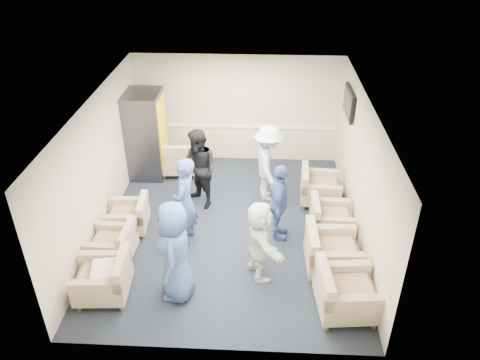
{
  "coord_description": "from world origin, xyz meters",
  "views": [
    {
      "loc": [
        0.6,
        -7.63,
        5.76
      ],
      "look_at": [
        0.21,
        0.2,
        1.03
      ],
      "focal_mm": 35.0,
      "sensor_mm": 36.0,
      "label": 1
    }
  ],
  "objects_px": {
    "armchair_corner": "(180,159)",
    "person_back_left": "(199,170)",
    "armchair_right_near": "(343,294)",
    "person_front_right": "(259,240)",
    "armchair_left_mid": "(115,245)",
    "person_back_right": "(268,164)",
    "armchair_right_midfar": "(328,220)",
    "vending_machine": "(146,135)",
    "armchair_left_near": "(106,279)",
    "armchair_left_far": "(130,217)",
    "armchair_right_midnear": "(329,253)",
    "person_mid_right": "(279,203)",
    "armchair_right_far": "(318,189)",
    "person_front_left": "(175,251)",
    "person_mid_left": "(185,202)"
  },
  "relations": [
    {
      "from": "person_front_right",
      "to": "person_back_left",
      "type": "bearing_deg",
      "value": 11.44
    },
    {
      "from": "armchair_left_mid",
      "to": "armchair_left_far",
      "type": "relative_size",
      "value": 0.99
    },
    {
      "from": "armchair_left_far",
      "to": "armchair_corner",
      "type": "bearing_deg",
      "value": 161.33
    },
    {
      "from": "person_back_right",
      "to": "person_front_right",
      "type": "height_order",
      "value": "person_back_right"
    },
    {
      "from": "armchair_left_far",
      "to": "armchair_right_midnear",
      "type": "bearing_deg",
      "value": 71.61
    },
    {
      "from": "armchair_right_near",
      "to": "armchair_corner",
      "type": "distance_m",
      "value": 5.45
    },
    {
      "from": "armchair_left_mid",
      "to": "person_back_left",
      "type": "bearing_deg",
      "value": 147.0
    },
    {
      "from": "armchair_left_mid",
      "to": "armchair_right_far",
      "type": "bearing_deg",
      "value": 121.27
    },
    {
      "from": "person_front_left",
      "to": "person_back_right",
      "type": "relative_size",
      "value": 1.05
    },
    {
      "from": "armchair_left_near",
      "to": "person_back_left",
      "type": "xyz_separation_m",
      "value": [
        1.22,
        2.79,
        0.54
      ]
    },
    {
      "from": "armchair_right_midnear",
      "to": "person_back_right",
      "type": "height_order",
      "value": "person_back_right"
    },
    {
      "from": "armchair_right_near",
      "to": "person_back_left",
      "type": "distance_m",
      "value": 4.01
    },
    {
      "from": "person_mid_right",
      "to": "vending_machine",
      "type": "bearing_deg",
      "value": 55.54
    },
    {
      "from": "armchair_right_midnear",
      "to": "person_mid_right",
      "type": "height_order",
      "value": "person_mid_right"
    },
    {
      "from": "person_front_left",
      "to": "person_back_right",
      "type": "distance_m",
      "value": 3.39
    },
    {
      "from": "armchair_right_near",
      "to": "person_back_left",
      "type": "height_order",
      "value": "person_back_left"
    },
    {
      "from": "armchair_left_far",
      "to": "armchair_right_near",
      "type": "height_order",
      "value": "armchair_right_near"
    },
    {
      "from": "person_mid_left",
      "to": "armchair_left_near",
      "type": "bearing_deg",
      "value": -28.4
    },
    {
      "from": "armchair_left_mid",
      "to": "person_mid_left",
      "type": "height_order",
      "value": "person_mid_left"
    },
    {
      "from": "vending_machine",
      "to": "person_back_right",
      "type": "height_order",
      "value": "vending_machine"
    },
    {
      "from": "armchair_left_mid",
      "to": "armchair_right_midfar",
      "type": "height_order",
      "value": "armchair_right_midfar"
    },
    {
      "from": "armchair_right_near",
      "to": "person_front_right",
      "type": "bearing_deg",
      "value": 53.7
    },
    {
      "from": "armchair_right_near",
      "to": "armchair_right_midnear",
      "type": "distance_m",
      "value": 1.01
    },
    {
      "from": "person_mid_right",
      "to": "person_back_right",
      "type": "bearing_deg",
      "value": 11.89
    },
    {
      "from": "person_front_left",
      "to": "armchair_right_midnear",
      "type": "bearing_deg",
      "value": 105.03
    },
    {
      "from": "armchair_right_near",
      "to": "person_front_left",
      "type": "distance_m",
      "value": 2.76
    },
    {
      "from": "person_mid_right",
      "to": "person_front_right",
      "type": "relative_size",
      "value": 1.06
    },
    {
      "from": "armchair_right_far",
      "to": "person_back_left",
      "type": "xyz_separation_m",
      "value": [
        -2.55,
        -0.25,
        0.54
      ]
    },
    {
      "from": "person_mid_left",
      "to": "person_back_left",
      "type": "height_order",
      "value": "person_mid_left"
    },
    {
      "from": "armchair_corner",
      "to": "vending_machine",
      "type": "height_order",
      "value": "vending_machine"
    },
    {
      "from": "armchair_right_near",
      "to": "person_mid_right",
      "type": "height_order",
      "value": "person_mid_right"
    },
    {
      "from": "armchair_right_near",
      "to": "person_front_right",
      "type": "relative_size",
      "value": 0.67
    },
    {
      "from": "armchair_left_near",
      "to": "armchair_corner",
      "type": "relative_size",
      "value": 0.92
    },
    {
      "from": "armchair_right_midfar",
      "to": "person_back_right",
      "type": "relative_size",
      "value": 0.46
    },
    {
      "from": "armchair_left_near",
      "to": "vending_machine",
      "type": "relative_size",
      "value": 0.44
    },
    {
      "from": "armchair_right_far",
      "to": "person_back_right",
      "type": "xyz_separation_m",
      "value": [
        -1.1,
        0.1,
        0.53
      ]
    },
    {
      "from": "vending_machine",
      "to": "person_back_left",
      "type": "relative_size",
      "value": 1.16
    },
    {
      "from": "armchair_right_midfar",
      "to": "person_back_left",
      "type": "relative_size",
      "value": 0.45
    },
    {
      "from": "vending_machine",
      "to": "person_back_left",
      "type": "bearing_deg",
      "value": -43.38
    },
    {
      "from": "armchair_corner",
      "to": "person_back_left",
      "type": "distance_m",
      "value": 1.61
    },
    {
      "from": "armchair_left_near",
      "to": "vending_machine",
      "type": "xyz_separation_m",
      "value": [
        -0.18,
        4.12,
        0.69
      ]
    },
    {
      "from": "armchair_right_far",
      "to": "person_front_right",
      "type": "distance_m",
      "value": 2.73
    },
    {
      "from": "armchair_left_near",
      "to": "person_mid_right",
      "type": "height_order",
      "value": "person_mid_right"
    },
    {
      "from": "armchair_right_near",
      "to": "armchair_right_midnear",
      "type": "relative_size",
      "value": 1.07
    },
    {
      "from": "armchair_left_mid",
      "to": "person_front_left",
      "type": "bearing_deg",
      "value": 60.18
    },
    {
      "from": "armchair_left_mid",
      "to": "person_back_right",
      "type": "bearing_deg",
      "value": 131.22
    },
    {
      "from": "armchair_right_near",
      "to": "person_back_right",
      "type": "height_order",
      "value": "person_back_right"
    },
    {
      "from": "armchair_right_near",
      "to": "vending_machine",
      "type": "relative_size",
      "value": 0.49
    },
    {
      "from": "person_front_left",
      "to": "armchair_left_mid",
      "type": "bearing_deg",
      "value": -123.55
    },
    {
      "from": "armchair_left_mid",
      "to": "person_back_right",
      "type": "xyz_separation_m",
      "value": [
        2.79,
        2.22,
        0.56
      ]
    }
  ]
}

